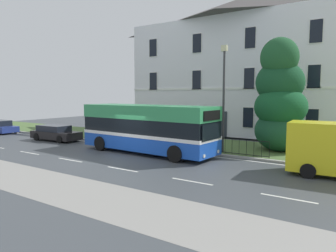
% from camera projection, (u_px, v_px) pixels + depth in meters
% --- Properties ---
extents(ground_plane, '(60.00, 56.00, 0.18)m').
position_uv_depth(ground_plane, '(131.00, 156.00, 19.19)').
color(ground_plane, '#40454A').
extents(georgian_townhouse, '(19.62, 8.22, 12.64)m').
position_uv_depth(georgian_townhouse, '(239.00, 66.00, 29.58)').
color(georgian_townhouse, white).
rests_on(georgian_townhouse, ground_plane).
extents(iron_verge_railing, '(12.20, 0.04, 0.97)m').
position_uv_depth(iron_verge_railing, '(179.00, 141.00, 20.95)').
color(iron_verge_railing, black).
rests_on(iron_verge_railing, ground_plane).
extents(evergreen_tree, '(3.39, 3.51, 7.30)m').
position_uv_depth(evergreen_tree, '(280.00, 101.00, 19.89)').
color(evergreen_tree, '#423328').
rests_on(evergreen_tree, ground_plane).
extents(single_decker_bus, '(9.52, 3.13, 3.08)m').
position_uv_depth(single_decker_bus, '(147.00, 128.00, 19.84)').
color(single_decker_bus, blue).
rests_on(single_decker_bus, ground_plane).
extents(parked_hatchback_00, '(4.46, 1.94, 1.25)m').
position_uv_depth(parked_hatchback_00, '(55.00, 133.00, 25.33)').
color(parked_hatchback_00, black).
rests_on(parked_hatchback_00, ground_plane).
extents(parked_hatchback_01, '(4.02, 1.84, 1.24)m').
position_uv_depth(parked_hatchback_01, '(0.00, 127.00, 30.28)').
color(parked_hatchback_01, navy).
rests_on(parked_hatchback_01, ground_plane).
extents(street_lamp_post, '(0.36, 0.24, 6.69)m').
position_uv_depth(street_lamp_post, '(224.00, 91.00, 19.45)').
color(street_lamp_post, '#333338').
rests_on(street_lamp_post, ground_plane).
extents(litter_bin, '(0.52, 0.52, 1.03)m').
position_uv_depth(litter_bin, '(175.00, 140.00, 21.46)').
color(litter_bin, '#4C4742').
rests_on(litter_bin, ground_plane).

